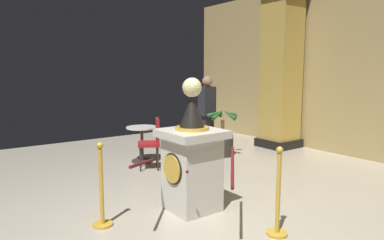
{
  "coord_description": "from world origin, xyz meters",
  "views": [
    {
      "loc": [
        3.24,
        -2.17,
        1.83
      ],
      "look_at": [
        -0.37,
        0.45,
        1.21
      ],
      "focal_mm": 32.63,
      "sensor_mm": 36.0,
      "label": 1
    }
  ],
  "objects": [
    {
      "name": "pedestal_clock",
      "position": [
        -0.37,
        0.44,
        0.68
      ],
      "size": [
        0.75,
        0.75,
        1.75
      ],
      "color": "beige",
      "rests_on": "ground_plane"
    },
    {
      "name": "column_left",
      "position": [
        -2.3,
        4.46,
        1.83
      ],
      "size": [
        0.87,
        0.87,
        3.69
      ],
      "color": "black",
      "rests_on": "ground_plane"
    },
    {
      "name": "bystander_guest",
      "position": [
        -2.82,
        2.63,
        0.92
      ],
      "size": [
        0.26,
        0.38,
        1.72
      ],
      "color": "#26262D",
      "rests_on": "ground_plane"
    },
    {
      "name": "velvet_rope",
      "position": [
        0.1,
        0.04,
        0.79
      ],
      "size": [
        1.47,
        1.47,
        0.22
      ],
      "color": "#591419"
    },
    {
      "name": "stanchion_far",
      "position": [
        0.79,
        0.79,
        0.36
      ],
      "size": [
        0.24,
        0.24,
        1.02
      ],
      "color": "gold",
      "rests_on": "ground_plane"
    },
    {
      "name": "ground_plane",
      "position": [
        0.0,
        0.0,
        0.0
      ],
      "size": [
        11.78,
        11.78,
        0.0
      ],
      "primitive_type": "plane",
      "color": "#B2A893"
    },
    {
      "name": "potted_palm_left",
      "position": [
        -2.42,
        2.75,
        0.33
      ],
      "size": [
        0.69,
        0.7,
        1.05
      ],
      "color": "#2D2823",
      "rests_on": "ground_plane"
    },
    {
      "name": "cafe_table",
      "position": [
        -2.98,
        1.08,
        0.46
      ],
      "size": [
        0.63,
        0.63,
        0.72
      ],
      "color": "#332D28",
      "rests_on": "ground_plane"
    },
    {
      "name": "cafe_chair_red",
      "position": [
        -2.4,
        1.0,
        0.57
      ],
      "size": [
        0.54,
        0.54,
        0.96
      ],
      "color": "black",
      "rests_on": "ground_plane"
    },
    {
      "name": "stanchion_near",
      "position": [
        -0.59,
        -0.72,
        0.36
      ],
      "size": [
        0.24,
        0.24,
        1.02
      ],
      "color": "gold",
      "rests_on": "ground_plane"
    }
  ]
}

